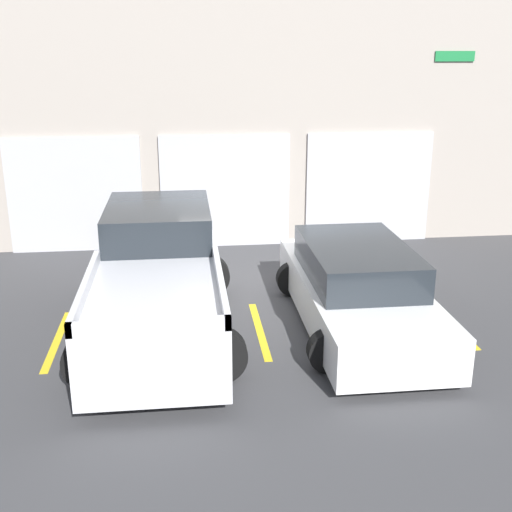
{
  "coord_description": "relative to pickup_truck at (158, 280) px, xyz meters",
  "views": [
    {
      "loc": [
        -1.15,
        -11.16,
        4.35
      ],
      "look_at": [
        0.0,
        -1.27,
        1.1
      ],
      "focal_mm": 45.0,
      "sensor_mm": 36.0,
      "label": 1
    }
  ],
  "objects": [
    {
      "name": "parking_stripe_centre",
      "position": [
        4.77,
        -0.26,
        -0.84
      ],
      "size": [
        0.12,
        2.2,
        0.01
      ],
      "primitive_type": "cube",
      "color": "gold",
      "rests_on": "ground"
    },
    {
      "name": "parking_stripe_far_left",
      "position": [
        -1.59,
        -0.26,
        -0.84
      ],
      "size": [
        0.12,
        2.2,
        0.01
      ],
      "primitive_type": "cube",
      "color": "gold",
      "rests_on": "ground"
    },
    {
      "name": "sedan_white",
      "position": [
        3.18,
        -0.22,
        -0.21
      ],
      "size": [
        2.2,
        4.73,
        1.35
      ],
      "color": "white",
      "rests_on": "ground"
    },
    {
      "name": "shophouse_building",
      "position": [
        1.59,
        4.8,
        2.01
      ],
      "size": [
        17.81,
        0.68,
        5.8
      ],
      "color": "#9E9389",
      "rests_on": "ground"
    },
    {
      "name": "ground_plane",
      "position": [
        1.59,
        1.51,
        -0.84
      ],
      "size": [
        28.0,
        28.0,
        0.0
      ],
      "primitive_type": "plane",
      "color": "#3D3D3F"
    },
    {
      "name": "parking_stripe_left",
      "position": [
        1.59,
        -0.26,
        -0.84
      ],
      "size": [
        0.12,
        2.2,
        0.01
      ],
      "primitive_type": "cube",
      "color": "gold",
      "rests_on": "ground"
    },
    {
      "name": "pickup_truck",
      "position": [
        0.0,
        0.0,
        0.0
      ],
      "size": [
        2.46,
        5.1,
        1.78
      ],
      "color": "silver",
      "rests_on": "ground"
    }
  ]
}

